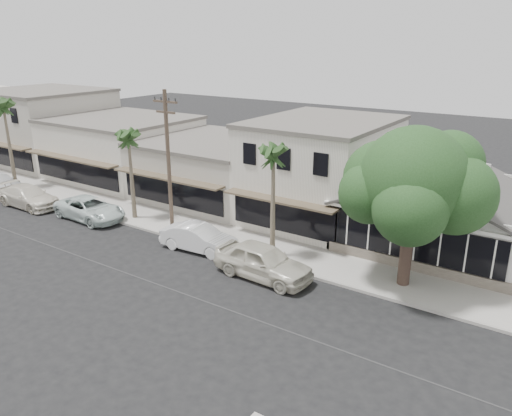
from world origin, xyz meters
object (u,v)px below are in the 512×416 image
Objects in this scene: car_0 at (263,261)px; car_2 at (90,209)px; car_1 at (199,238)px; car_3 at (28,196)px; shade_tree at (413,183)px; utility_pole at (169,162)px.

car_0 is 0.99× the size of car_2.
car_3 is (-15.54, -0.79, 0.01)m from car_1.
car_1 is 0.58× the size of shade_tree.
shade_tree is at bearing 7.06° from utility_pole.
car_0 is at bearing -90.88° from car_3.
utility_pole is 1.68× the size of car_0.
car_2 is 0.67× the size of shade_tree.
car_0 is (7.76, -1.59, -3.88)m from utility_pole.
car_3 is at bearing 88.13° from car_1.
car_3 is at bearing 99.24° from car_2.
shade_tree reaches higher than car_1.
shade_tree is (26.79, 3.26, 4.51)m from car_3.
car_0 is 1.00× the size of car_3.
shade_tree is (14.02, 1.74, 0.49)m from utility_pole.
car_1 reaches higher than car_2.
car_0 is 8.33m from shade_tree.
car_2 is 1.01× the size of car_3.
shade_tree is at bearing -82.40° from car_1.
car_0 is 0.67× the size of shade_tree.
car_1 is 12.38m from shade_tree.
car_3 is at bearing 92.65° from car_0.
car_1 is at bearing -167.61° from shade_tree.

